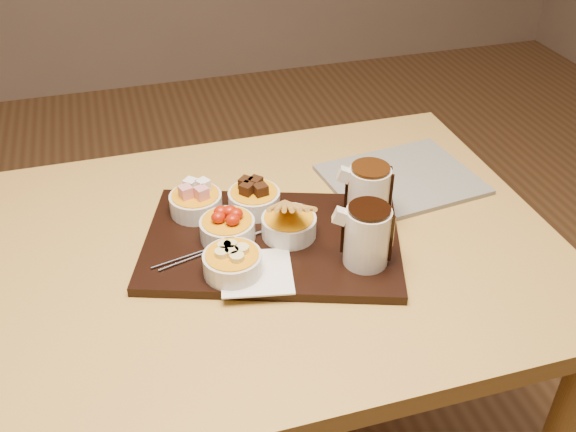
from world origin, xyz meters
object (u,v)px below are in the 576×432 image
object	(u,v)px
dining_table	(235,289)
bowl_strawberries	(228,230)
serving_board	(272,241)
newspaper	(401,179)
pitcher_milk_chocolate	(369,194)
pitcher_dark_chocolate	(367,237)

from	to	relation	value
dining_table	bowl_strawberries	distance (m)	0.14
dining_table	bowl_strawberries	xyz separation A→B (m)	(-0.00, 0.01, 0.14)
serving_board	bowl_strawberries	world-z (taller)	bowl_strawberries
newspaper	dining_table	bearing A→B (deg)	-169.79
serving_board	bowl_strawberries	xyz separation A→B (m)	(-0.08, 0.02, 0.03)
bowl_strawberries	pitcher_milk_chocolate	world-z (taller)	pitcher_milk_chocolate
dining_table	serving_board	size ratio (longest dim) A/B	2.61
pitcher_milk_chocolate	newspaper	distance (m)	0.19
bowl_strawberries	pitcher_milk_chocolate	bearing A→B (deg)	-2.44
serving_board	pitcher_milk_chocolate	bearing A→B (deg)	21.80
serving_board	pitcher_milk_chocolate	xyz separation A→B (m)	(0.19, 0.01, 0.06)
dining_table	newspaper	distance (m)	0.42
bowl_strawberries	pitcher_dark_chocolate	size ratio (longest dim) A/B	0.94
pitcher_milk_chocolate	newspaper	world-z (taller)	pitcher_milk_chocolate
dining_table	bowl_strawberries	bearing A→B (deg)	114.38
newspaper	pitcher_dark_chocolate	bearing A→B (deg)	-133.73
serving_board	pitcher_dark_chocolate	distance (m)	0.19
pitcher_dark_chocolate	newspaper	distance (m)	0.31
dining_table	serving_board	world-z (taller)	serving_board
serving_board	bowl_strawberries	distance (m)	0.08
pitcher_dark_chocolate	newspaper	xyz separation A→B (m)	(0.18, 0.24, -0.07)
bowl_strawberries	pitcher_dark_chocolate	world-z (taller)	pitcher_dark_chocolate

